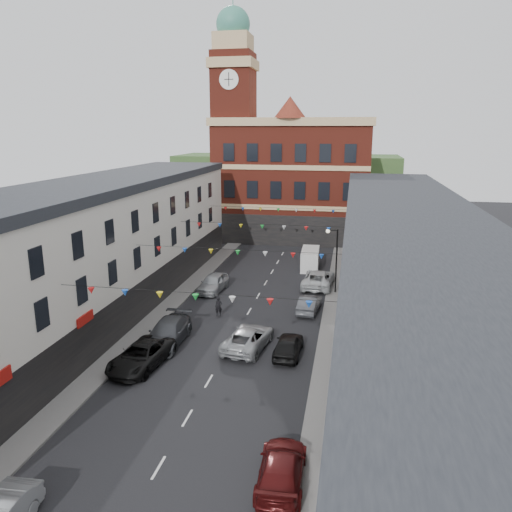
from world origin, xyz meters
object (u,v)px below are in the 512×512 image
Objects in this scene: car_left_c at (141,356)px; car_right_f at (318,279)px; car_left_e at (213,283)px; car_right_d at (288,345)px; white_van at (310,259)px; street_lamp at (334,252)px; moving_car at (248,338)px; pedestrian at (219,307)px; car_left_d at (168,333)px; car_right_c at (281,469)px; car_right_e at (309,304)px.

car_left_c is 0.93× the size of car_right_f.
car_right_d is at bearing -50.54° from car_left_e.
white_van reaches higher than car_left_c.
car_left_c is at bearing -123.46° from street_lamp.
pedestrian is at bearing -49.34° from moving_car.
car_left_d is at bearing -129.11° from street_lamp.
car_left_d reaches higher than car_right_f.
car_right_c is at bearing -63.86° from car_left_e.
white_van is (-1.32, 6.44, 0.22)m from car_right_f.
pedestrian is (-7.06, -2.29, 0.08)m from car_right_e.
car_left_d is 6.27m from pedestrian.
pedestrian is at bearing 69.15° from car_left_d.
white_van reaches higher than car_right_d.
car_right_e is at bearing -17.51° from car_left_e.
car_left_e reaches higher than pedestrian.
white_van is 16.66m from pedestrian.
street_lamp is at bearing 63.68° from car_left_c.
car_right_d is at bearing -86.00° from car_right_c.
pedestrian is (2.09, 5.90, -0.05)m from car_left_d.
car_right_e is (-0.64, 20.78, -0.00)m from car_right_c.
car_left_d reaches higher than car_left_c.
street_lamp is 14.15m from car_right_d.
street_lamp reaches higher than car_right_d.
car_left_e is 0.88× the size of moving_car.
car_right_f is 1.09× the size of moving_car.
car_right_f reaches higher than pedestrian.
car_left_d is 17.72m from car_right_f.
car_left_e is (-0.04, 11.86, -0.01)m from car_left_d.
car_left_c is at bearing 64.99° from car_right_f.
car_left_e is (0.34, 15.51, 0.05)m from car_left_c.
car_left_d is at bearing -123.89° from pedestrian.
car_right_f is 11.68m from pedestrian.
street_lamp is at bearing -103.26° from car_right_e.
car_left_c is 9.87m from pedestrian.
pedestrian is (2.48, 9.56, 0.01)m from car_left_c.
car_right_c is at bearing 97.55° from car_right_d.
moving_car reaches higher than car_right_e.
car_right_d is (-1.29, 12.34, 0.03)m from car_right_c.
car_right_d is 0.72× the size of car_right_f.
car_right_c is at bearing -81.74° from pedestrian.
car_right_d is 8.89m from pedestrian.
car_left_e is 1.01× the size of white_van.
car_right_c reaches higher than car_right_e.
moving_car is (-4.13, 12.94, 0.06)m from car_right_c.
car_left_e is at bearing 21.11° from car_right_f.
car_left_c reaches higher than car_right_e.
white_van is at bearing -87.33° from car_right_d.
car_left_c is 9.52m from car_right_d.
moving_car is at bearing -71.59° from pedestrian.
car_right_d is 0.90× the size of white_van.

